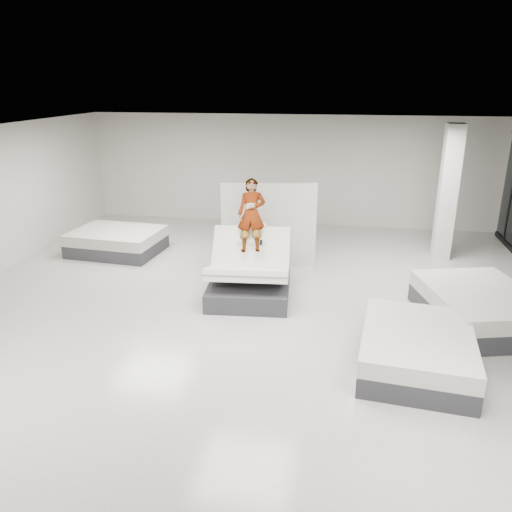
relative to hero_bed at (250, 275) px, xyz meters
name	(u,v)px	position (x,y,z in m)	size (l,w,h in m)	color
room	(244,241)	(0.17, -1.45, 1.18)	(14.00, 14.04, 3.20)	beige
hero_bed	(250,275)	(0.00, 0.00, 0.00)	(1.73, 2.20, 1.38)	#323236
person	(252,229)	(-0.03, 0.33, 0.86)	(0.56, 0.37, 1.53)	slate
remote	(261,243)	(0.22, 0.00, 0.70)	(0.05, 0.14, 0.03)	black
divider_panel	(269,226)	(0.12, 1.69, 0.56)	(2.16, 0.10, 1.96)	silver
flat_bed_right_far	(479,307)	(4.24, -0.53, -0.11)	(2.23, 2.62, 0.62)	#323236
flat_bed_right_near	(417,350)	(2.96, -2.23, -0.13)	(1.80, 2.28, 0.58)	#323236
flat_bed_left_far	(117,241)	(-3.78, 2.00, -0.13)	(2.23, 1.75, 0.58)	#323236
column	(448,193)	(4.17, 3.05, 1.18)	(0.40, 0.40, 3.20)	silver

